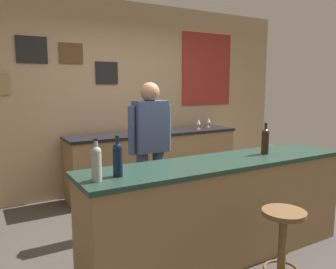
{
  "coord_description": "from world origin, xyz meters",
  "views": [
    {
      "loc": [
        -1.92,
        -2.72,
        1.59
      ],
      "look_at": [
        -0.07,
        0.45,
        1.05
      ],
      "focal_mm": 36.05,
      "sensor_mm": 36.0,
      "label": 1
    }
  ],
  "objects_px": {
    "wine_bottle_a": "(96,162)",
    "wine_bottle_c": "(265,140)",
    "wine_glass_a": "(199,122)",
    "bartender": "(150,145)",
    "wine_glass_b": "(209,121)",
    "bar_stool": "(282,239)",
    "coffee_mug": "(149,130)",
    "wine_bottle_b": "(118,158)"
  },
  "relations": [
    {
      "from": "wine_bottle_b",
      "to": "wine_bottle_c",
      "type": "bearing_deg",
      "value": 1.61
    },
    {
      "from": "bartender",
      "to": "bar_stool",
      "type": "distance_m",
      "value": 1.74
    },
    {
      "from": "wine_bottle_a",
      "to": "wine_glass_a",
      "type": "xyz_separation_m",
      "value": [
        2.34,
        2.07,
        -0.05
      ]
    },
    {
      "from": "bar_stool",
      "to": "wine_glass_a",
      "type": "bearing_deg",
      "value": 66.96
    },
    {
      "from": "wine_glass_b",
      "to": "coffee_mug",
      "type": "height_order",
      "value": "wine_glass_b"
    },
    {
      "from": "bartender",
      "to": "coffee_mug",
      "type": "bearing_deg",
      "value": 63.83
    },
    {
      "from": "bartender",
      "to": "coffee_mug",
      "type": "relative_size",
      "value": 12.96
    },
    {
      "from": "wine_bottle_b",
      "to": "coffee_mug",
      "type": "distance_m",
      "value": 2.41
    },
    {
      "from": "wine_bottle_b",
      "to": "coffee_mug",
      "type": "height_order",
      "value": "wine_bottle_b"
    },
    {
      "from": "bar_stool",
      "to": "wine_bottle_a",
      "type": "height_order",
      "value": "wine_bottle_a"
    },
    {
      "from": "wine_glass_b",
      "to": "wine_bottle_b",
      "type": "bearing_deg",
      "value": -138.79
    },
    {
      "from": "wine_glass_a",
      "to": "wine_bottle_c",
      "type": "bearing_deg",
      "value": -107.1
    },
    {
      "from": "wine_glass_a",
      "to": "bartender",
      "type": "bearing_deg",
      "value": -143.11
    },
    {
      "from": "bartender",
      "to": "wine_bottle_a",
      "type": "distance_m",
      "value": 1.4
    },
    {
      "from": "wine_bottle_a",
      "to": "wine_bottle_b",
      "type": "xyz_separation_m",
      "value": [
        0.18,
        0.05,
        0.0
      ]
    },
    {
      "from": "wine_bottle_a",
      "to": "wine_bottle_c",
      "type": "relative_size",
      "value": 1.0
    },
    {
      "from": "wine_glass_b",
      "to": "coffee_mug",
      "type": "distance_m",
      "value": 1.17
    },
    {
      "from": "wine_bottle_b",
      "to": "wine_glass_a",
      "type": "height_order",
      "value": "wine_bottle_b"
    },
    {
      "from": "wine_bottle_b",
      "to": "wine_glass_b",
      "type": "bearing_deg",
      "value": 41.21
    },
    {
      "from": "bar_stool",
      "to": "wine_bottle_a",
      "type": "bearing_deg",
      "value": 152.29
    },
    {
      "from": "wine_glass_b",
      "to": "bar_stool",
      "type": "bearing_deg",
      "value": -116.99
    },
    {
      "from": "bar_stool",
      "to": "coffee_mug",
      "type": "height_order",
      "value": "coffee_mug"
    },
    {
      "from": "bartender",
      "to": "wine_bottle_a",
      "type": "relative_size",
      "value": 5.29
    },
    {
      "from": "bartender",
      "to": "wine_bottle_b",
      "type": "xyz_separation_m",
      "value": [
        -0.77,
        -0.98,
        0.12
      ]
    },
    {
      "from": "bar_stool",
      "to": "wine_bottle_c",
      "type": "xyz_separation_m",
      "value": [
        0.54,
        0.72,
        0.6
      ]
    },
    {
      "from": "bar_stool",
      "to": "wine_bottle_a",
      "type": "relative_size",
      "value": 2.22
    },
    {
      "from": "bar_stool",
      "to": "wine_bottle_b",
      "type": "distance_m",
      "value": 1.36
    },
    {
      "from": "wine_bottle_c",
      "to": "wine_bottle_a",
      "type": "bearing_deg",
      "value": -177.0
    },
    {
      "from": "coffee_mug",
      "to": "bartender",
      "type": "bearing_deg",
      "value": -116.17
    },
    {
      "from": "bartender",
      "to": "wine_bottle_a",
      "type": "bearing_deg",
      "value": -132.76
    },
    {
      "from": "bartender",
      "to": "wine_glass_b",
      "type": "relative_size",
      "value": 10.45
    },
    {
      "from": "bar_stool",
      "to": "wine_glass_b",
      "type": "relative_size",
      "value": 4.39
    },
    {
      "from": "bartender",
      "to": "bar_stool",
      "type": "relative_size",
      "value": 2.38
    },
    {
      "from": "bar_stool",
      "to": "wine_glass_b",
      "type": "xyz_separation_m",
      "value": [
        1.43,
        2.82,
        0.55
      ]
    },
    {
      "from": "bar_stool",
      "to": "wine_glass_a",
      "type": "xyz_separation_m",
      "value": [
        1.15,
        2.69,
        0.55
      ]
    },
    {
      "from": "wine_bottle_c",
      "to": "bartender",
      "type": "bearing_deg",
      "value": 129.83
    },
    {
      "from": "coffee_mug",
      "to": "wine_glass_b",
      "type": "bearing_deg",
      "value": 5.53
    },
    {
      "from": "bartender",
      "to": "bar_stool",
      "type": "bearing_deg",
      "value": -81.64
    },
    {
      "from": "bartender",
      "to": "wine_glass_b",
      "type": "height_order",
      "value": "bartender"
    },
    {
      "from": "bartender",
      "to": "wine_glass_a",
      "type": "height_order",
      "value": "bartender"
    },
    {
      "from": "wine_bottle_b",
      "to": "wine_glass_a",
      "type": "relative_size",
      "value": 1.97
    },
    {
      "from": "wine_bottle_a",
      "to": "bartender",
      "type": "bearing_deg",
      "value": 47.24
    }
  ]
}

